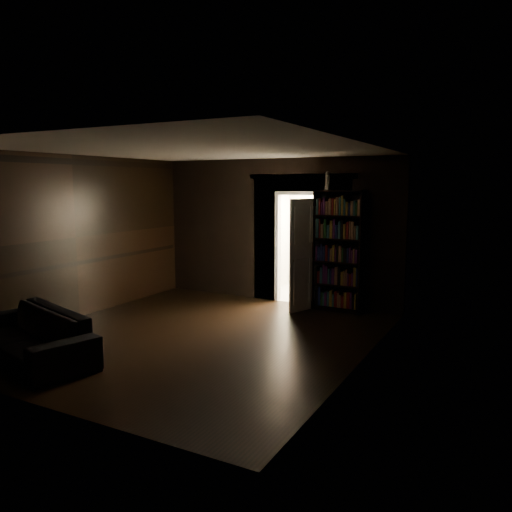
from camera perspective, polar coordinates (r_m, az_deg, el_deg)
The scene contains 9 objects.
ground at distance 7.74m, azimuth -6.68°, elevation -9.18°, with size 5.50×5.50×0.00m, color black.
room_walls at distance 8.31m, azimuth -2.72°, elevation 3.91°, with size 5.02×5.61×2.84m.
kitchen_alcove at distance 10.66m, azimuth 7.40°, elevation 2.24°, with size 2.20×1.80×2.60m.
sofa at distance 7.30m, azimuth -24.25°, elevation -7.45°, with size 2.21×0.96×0.85m, color black.
bookshelf at distance 9.20m, azimuth 9.40°, elevation 0.57°, with size 0.90×0.32×2.20m, color black.
refrigerator at distance 10.77m, azimuth 8.96°, elevation 0.21°, with size 0.74×0.68×1.65m, color white.
door at distance 9.15m, azimuth 5.82°, elevation 0.12°, with size 0.85×0.05×2.05m, color white.
figurine at distance 9.19m, azimuth 8.16°, elevation 8.52°, with size 0.11×0.11×0.33m, color white.
bottles at distance 10.68m, azimuth 8.81°, elevation 5.33°, with size 0.67×0.08×0.27m, color black.
Camera 1 is at (4.23, -6.05, 2.30)m, focal length 35.00 mm.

